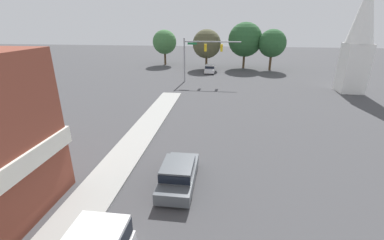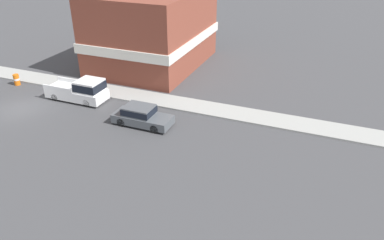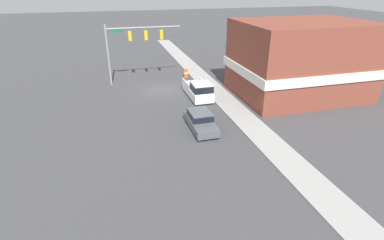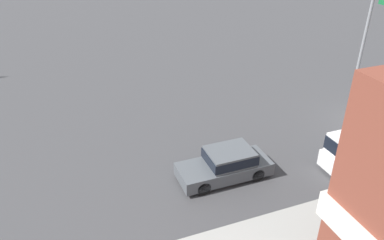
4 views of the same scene
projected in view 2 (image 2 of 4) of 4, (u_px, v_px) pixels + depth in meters
ground_plane at (21, 109)px, 30.55m from camera, size 200.00×200.00×0.00m
sidewalk_curb at (66, 83)px, 35.19m from camera, size 2.40×60.00×0.14m
car_lead at (141, 115)px, 27.89m from camera, size 1.82×4.48×1.49m
pickup_truck_parked at (82, 90)px, 31.56m from camera, size 2.01×5.25×1.98m
construction_barrel at (17, 80)px, 34.84m from camera, size 0.55×0.55×1.03m
corner_brick_building at (153, 30)px, 38.40m from camera, size 13.13×9.81×7.64m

